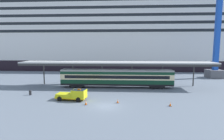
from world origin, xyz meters
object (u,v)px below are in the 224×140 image
(service_truck, at_px, (74,95))
(train_carriage, at_px, (117,77))
(traffic_cone_near, at_px, (118,101))
(dockside_crane, at_px, (222,12))
(traffic_cone_far, at_px, (170,104))
(traffic_cone_mid, at_px, (86,102))
(cruise_ship, at_px, (80,36))
(quay_bollard, at_px, (30,92))

(service_truck, bearing_deg, train_carriage, 56.88)
(traffic_cone_near, bearing_deg, service_truck, 170.87)
(traffic_cone_near, bearing_deg, dockside_crane, 43.05)
(train_carriage, bearing_deg, traffic_cone_far, -56.15)
(traffic_cone_near, distance_m, traffic_cone_mid, 5.15)
(cruise_ship, height_order, traffic_cone_far, cruise_ship)
(quay_bollard, bearing_deg, traffic_cone_mid, -24.64)
(train_carriage, xyz_separation_m, traffic_cone_mid, (-4.40, -13.14, -1.93))
(train_carriage, bearing_deg, traffic_cone_near, -87.15)
(dockside_crane, bearing_deg, quay_bollard, -153.24)
(train_carriage, bearing_deg, dockside_crane, 27.45)
(service_truck, xyz_separation_m, traffic_cone_far, (15.70, -2.39, -0.65))
(traffic_cone_mid, distance_m, quay_bollard, 13.00)
(train_carriage, relative_size, service_truck, 4.62)
(dockside_crane, distance_m, quay_bollard, 55.01)
(traffic_cone_near, xyz_separation_m, traffic_cone_far, (8.16, -1.18, 0.02))
(traffic_cone_far, bearing_deg, cruise_ship, 115.78)
(train_carriage, bearing_deg, service_truck, -123.12)
(traffic_cone_near, relative_size, traffic_cone_far, 0.94)
(traffic_cone_far, bearing_deg, traffic_cone_near, 171.79)
(cruise_ship, distance_m, quay_bollard, 51.82)
(cruise_ship, height_order, quay_bollard, cruise_ship)
(train_carriage, relative_size, dockside_crane, 0.41)
(traffic_cone_far, bearing_deg, train_carriage, 123.85)
(traffic_cone_mid, height_order, dockside_crane, dockside_crane)
(cruise_ship, height_order, train_carriage, cruise_ship)
(service_truck, distance_m, dockside_crane, 48.83)
(traffic_cone_mid, distance_m, dockside_crane, 48.60)
(traffic_cone_far, relative_size, quay_bollard, 0.73)
(cruise_ship, relative_size, dockside_crane, 2.35)
(dockside_crane, bearing_deg, traffic_cone_far, -126.55)
(quay_bollard, bearing_deg, traffic_cone_near, -13.84)
(service_truck, xyz_separation_m, traffic_cone_near, (7.54, -1.21, -0.67))
(traffic_cone_near, distance_m, quay_bollard, 17.31)
(service_truck, height_order, traffic_cone_far, service_truck)
(service_truck, bearing_deg, quay_bollard, 162.46)
(traffic_cone_mid, relative_size, dockside_crane, 0.01)
(dockside_crane, bearing_deg, train_carriage, -152.55)
(service_truck, distance_m, quay_bollard, 9.73)
(cruise_ship, height_order, dockside_crane, dockside_crane)
(cruise_ship, distance_m, dockside_crane, 55.04)
(train_carriage, relative_size, traffic_cone_mid, 31.90)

